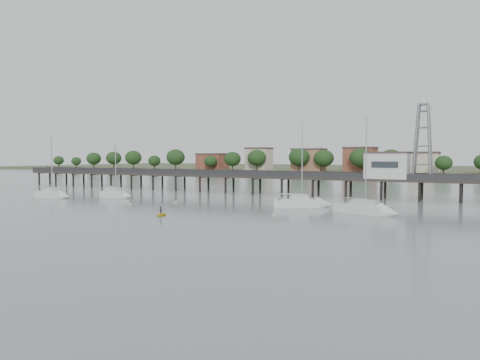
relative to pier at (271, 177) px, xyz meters
The scene contains 13 objects.
ground_plane 60.12m from the pier, 90.00° to the right, with size 500.00×500.00×0.00m, color slate.
pier is the anchor object (origin of this frame).
pier_building 25.16m from the pier, ahead, with size 8.40×5.40×5.30m.
lattice_tower 32.34m from the pier, ahead, with size 3.20×3.20×15.50m.
sailboat_c 26.78m from the pier, 52.24° to the right, with size 9.10×6.69×14.76m.
sailboat_a 45.05m from the pier, 139.15° to the right, with size 7.93×2.65×12.98m.
sailboat_b 32.87m from the pier, 134.99° to the right, with size 6.88×2.21×11.41m.
sailboat_d 38.30m from the pier, 43.18° to the right, with size 9.52×5.20×15.02m.
white_tender 38.44m from the pier, 164.67° to the right, with size 3.71×2.12×1.36m.
yellow_dinghy 41.78m from the pier, 87.61° to the right, with size 1.70×0.49×2.38m, color yellow.
dinghy_occupant 41.78m from the pier, 87.61° to the right, with size 0.40×1.10×0.26m, color black.
mooring_buoys 29.95m from the pier, 74.70° to the right, with size 83.06×15.19×0.39m.
far_shore 179.60m from the pier, 89.89° to the left, with size 500.00×170.00×10.40m.
Camera 1 is at (42.51, -34.36, 8.53)m, focal length 35.00 mm.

